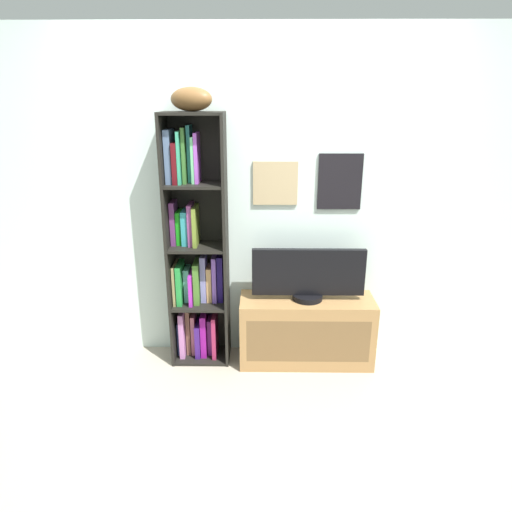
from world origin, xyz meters
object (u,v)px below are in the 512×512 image
at_px(bookshelf, 195,255).
at_px(tv_stand, 306,330).
at_px(television, 308,275).
at_px(football, 191,99).

bearing_deg(bookshelf, tv_stand, -4.92).
distance_m(tv_stand, television, 0.45).
height_order(bookshelf, television, bookshelf).
bearing_deg(bookshelf, football, -53.11).
bearing_deg(television, football, 177.48).
relative_size(tv_stand, television, 1.21).
xyz_separation_m(bookshelf, football, (0.03, -0.03, 1.08)).
relative_size(bookshelf, tv_stand, 1.85).
xyz_separation_m(bookshelf, tv_stand, (0.82, -0.07, -0.57)).
height_order(football, television, football).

